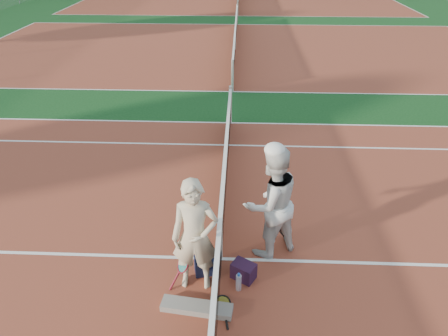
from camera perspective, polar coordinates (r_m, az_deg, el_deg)
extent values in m
plane|color=#103B16|center=(6.93, -0.44, -12.87)|extent=(130.00, 130.00, 0.00)
cube|color=brown|center=(6.93, -0.44, -12.85)|extent=(23.77, 10.97, 0.01)
cube|color=brown|center=(19.09, 1.60, 16.58)|extent=(23.77, 10.97, 0.01)
cube|color=brown|center=(32.34, 2.06, 22.62)|extent=(23.77, 10.97, 0.01)
imported|color=beige|center=(5.92, -4.16, -9.75)|extent=(0.70, 0.47, 1.89)
imported|color=silver|center=(6.51, 6.70, -4.92)|extent=(1.23, 1.16, 2.02)
cube|color=black|center=(6.63, -2.58, -13.69)|extent=(0.41, 0.32, 0.29)
cube|color=black|center=(6.54, 2.81, -14.48)|extent=(0.44, 0.40, 0.29)
cube|color=slate|center=(6.19, -3.91, -19.27)|extent=(1.07, 0.37, 0.11)
cylinder|color=#C9DDFF|center=(6.37, 2.10, -16.04)|extent=(0.09, 0.09, 0.30)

